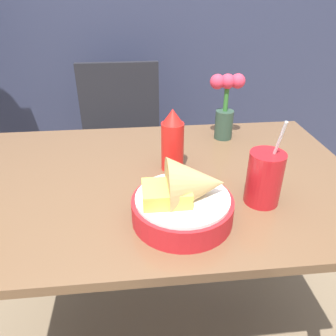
{
  "coord_description": "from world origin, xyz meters",
  "views": [
    {
      "loc": [
        -0.06,
        -0.8,
        1.22
      ],
      "look_at": [
        0.02,
        -0.06,
        0.79
      ],
      "focal_mm": 35.0,
      "sensor_mm": 36.0,
      "label": 1
    }
  ],
  "objects_px": {
    "flower_vase": "(226,105)",
    "chair_far_window": "(121,138)",
    "ketchup_bottle": "(172,141)",
    "drink_cup": "(264,180)",
    "food_basket": "(186,199)"
  },
  "relations": [
    {
      "from": "flower_vase",
      "to": "chair_far_window",
      "type": "bearing_deg",
      "value": 127.6
    },
    {
      "from": "chair_far_window",
      "to": "ketchup_bottle",
      "type": "xyz_separation_m",
      "value": [
        0.18,
        -0.69,
        0.3
      ]
    },
    {
      "from": "chair_far_window",
      "to": "drink_cup",
      "type": "distance_m",
      "value": 1.0
    },
    {
      "from": "chair_far_window",
      "to": "food_basket",
      "type": "bearing_deg",
      "value": -78.96
    },
    {
      "from": "flower_vase",
      "to": "food_basket",
      "type": "bearing_deg",
      "value": -114.53
    },
    {
      "from": "chair_far_window",
      "to": "food_basket",
      "type": "xyz_separation_m",
      "value": [
        0.18,
        -0.93,
        0.27
      ]
    },
    {
      "from": "ketchup_bottle",
      "to": "chair_far_window",
      "type": "bearing_deg",
      "value": 104.46
    },
    {
      "from": "drink_cup",
      "to": "flower_vase",
      "type": "bearing_deg",
      "value": 90.05
    },
    {
      "from": "food_basket",
      "to": "flower_vase",
      "type": "distance_m",
      "value": 0.49
    },
    {
      "from": "chair_far_window",
      "to": "flower_vase",
      "type": "height_order",
      "value": "flower_vase"
    },
    {
      "from": "ketchup_bottle",
      "to": "flower_vase",
      "type": "distance_m",
      "value": 0.29
    },
    {
      "from": "food_basket",
      "to": "flower_vase",
      "type": "height_order",
      "value": "flower_vase"
    },
    {
      "from": "chair_far_window",
      "to": "flower_vase",
      "type": "xyz_separation_m",
      "value": [
        0.38,
        -0.5,
        0.33
      ]
    },
    {
      "from": "drink_cup",
      "to": "ketchup_bottle",
      "type": "bearing_deg",
      "value": 137.06
    },
    {
      "from": "chair_far_window",
      "to": "ketchup_bottle",
      "type": "relative_size",
      "value": 4.75
    }
  ]
}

